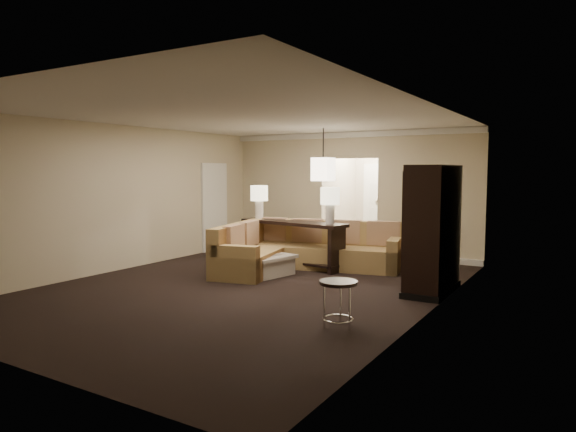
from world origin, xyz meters
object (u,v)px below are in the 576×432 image
Objects in this scene: console_table at (293,239)px; armoire at (432,232)px; coffee_table at (264,264)px; sectional_sofa at (298,250)px; person at (387,210)px; drink_table at (338,294)px.

console_table is 3.13m from armoire.
coffee_table is 3.15m from armoire.
coffee_table is at bearing -122.07° from sectional_sofa.
person is at bearing 69.14° from sectional_sofa.
armoire is (2.76, -0.55, 0.59)m from sectional_sofa.
coffee_table is at bearing 139.43° from drink_table.
person reaches higher than console_table.
sectional_sofa is at bearing 168.67° from armoire.
armoire is 4.65m from person.
console_table reaches higher than coffee_table.
armoire is at bearing 79.04° from drink_table.
person is at bearing 105.21° from drink_table.
person reaches higher than drink_table.
person is (0.80, 4.31, 0.77)m from coffee_table.
sectional_sofa is 0.86m from coffee_table.
coffee_table is 1.06m from console_table.
coffee_table is 0.54× the size of armoire.
sectional_sofa is at bearing 71.06° from person.
armoire is 1.05× the size of person.
coffee_table is at bearing -175.54° from armoire.
sectional_sofa is at bearing -31.12° from console_table.
armoire reaches higher than coffee_table.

